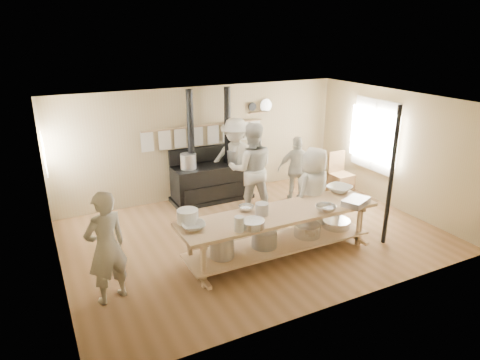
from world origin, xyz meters
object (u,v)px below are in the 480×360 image
object	(u,v)px
prep_table	(279,230)
roasting_pan	(356,202)
cook_center	(313,192)
cook_left	(251,169)
cook_right	(297,169)
chair	(340,182)
stove	(211,178)
cook_by_window	(236,159)
cook_far_left	(106,248)

from	to	relation	value
prep_table	roasting_pan	size ratio (longest dim) A/B	7.09
prep_table	cook_center	distance (m)	1.22
cook_left	cook_right	size ratio (longest dim) A/B	1.31
cook_right	chair	size ratio (longest dim) A/B	1.49
stove	roasting_pan	bearing A→B (deg)	-67.46
prep_table	cook_left	xyz separation A→B (m)	(0.47, 1.89, 0.48)
chair	cook_right	bearing A→B (deg)	171.73
cook_by_window	chair	bearing A→B (deg)	20.88
prep_table	cook_right	world-z (taller)	cook_right
cook_right	chair	xyz separation A→B (m)	(1.19, -0.14, -0.46)
cook_left	prep_table	bearing A→B (deg)	97.33
cook_center	roasting_pan	world-z (taller)	cook_center
cook_far_left	roasting_pan	size ratio (longest dim) A/B	3.40
prep_table	cook_left	distance (m)	2.01
cook_right	chair	bearing A→B (deg)	-162.25
cook_left	cook_by_window	size ratio (longest dim) A/B	1.05
cook_right	roasting_pan	distance (m)	2.43
cook_far_left	cook_center	bearing A→B (deg)	167.36
prep_table	cook_by_window	xyz separation A→B (m)	(0.56, 2.85, 0.44)
stove	cook_right	xyz separation A→B (m)	(1.76, -0.95, 0.25)
roasting_pan	cook_center	bearing A→B (deg)	111.99
stove	cook_far_left	size ratio (longest dim) A/B	1.51
cook_far_left	roasting_pan	xyz separation A→B (m)	(4.28, -0.36, 0.04)
cook_left	roasting_pan	xyz separation A→B (m)	(0.92, -2.22, -0.10)
cook_far_left	chair	bearing A→B (deg)	178.77
prep_table	cook_right	distance (m)	2.72
cook_left	cook_by_window	world-z (taller)	cook_left
cook_left	cook_right	xyz separation A→B (m)	(1.29, 0.17, -0.24)
prep_table	chair	distance (m)	3.53
cook_far_left	cook_by_window	distance (m)	4.46
cook_far_left	cook_left	distance (m)	3.84
cook_left	cook_center	world-z (taller)	cook_left
stove	cook_center	distance (m)	2.77
stove	chair	world-z (taller)	stove
cook_by_window	roasting_pan	bearing A→B (deg)	-33.30
cook_far_left	chair	xyz separation A→B (m)	(5.84, 1.90, -0.56)
stove	roasting_pan	xyz separation A→B (m)	(1.39, -3.35, 0.39)
cook_by_window	chair	distance (m)	2.64
stove	cook_by_window	world-z (taller)	stove
cook_left	cook_by_window	xyz separation A→B (m)	(0.10, 0.96, -0.04)
chair	prep_table	bearing A→B (deg)	-148.39
roasting_pan	cook_far_left	bearing A→B (deg)	175.20
cook_left	cook_center	distance (m)	1.53
stove	cook_far_left	world-z (taller)	stove
cook_by_window	chair	size ratio (longest dim) A/B	1.86
cook_left	cook_right	bearing A→B (deg)	-151.18
cook_right	chair	distance (m)	1.28
cook_far_left	roasting_pan	distance (m)	4.30
cook_center	cook_right	world-z (taller)	cook_center
stove	cook_left	bearing A→B (deg)	-67.51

